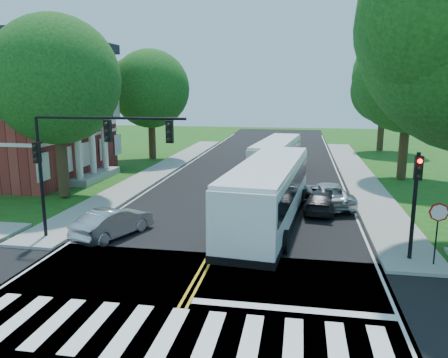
% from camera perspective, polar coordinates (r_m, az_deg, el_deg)
% --- Properties ---
extents(ground, '(140.00, 140.00, 0.00)m').
position_cam_1_polar(ground, '(13.97, -6.69, -18.44)').
color(ground, '#204812').
rests_on(ground, ground).
extents(road, '(14.00, 96.00, 0.01)m').
position_cam_1_polar(road, '(30.57, 2.95, -1.55)').
color(road, black).
rests_on(road, ground).
extents(cross_road, '(60.00, 12.00, 0.01)m').
position_cam_1_polar(cross_road, '(13.96, -6.69, -18.42)').
color(cross_road, black).
rests_on(cross_road, ground).
extents(center_line, '(0.36, 70.00, 0.01)m').
position_cam_1_polar(center_line, '(34.45, 3.77, -0.04)').
color(center_line, gold).
rests_on(center_line, road).
extents(edge_line_w, '(0.12, 70.00, 0.01)m').
position_cam_1_polar(edge_line_w, '(35.81, -7.11, 0.35)').
color(edge_line_w, silver).
rests_on(edge_line_w, road).
extents(edge_line_e, '(0.12, 70.00, 0.01)m').
position_cam_1_polar(edge_line_e, '(34.41, 15.10, -0.43)').
color(edge_line_e, silver).
rests_on(edge_line_e, road).
extents(crosswalk, '(12.60, 3.00, 0.01)m').
position_cam_1_polar(crosswalk, '(13.55, -7.33, -19.41)').
color(crosswalk, silver).
rests_on(crosswalk, road).
extents(stop_bar, '(6.60, 0.40, 0.01)m').
position_cam_1_polar(stop_bar, '(14.88, 8.79, -16.42)').
color(stop_bar, silver).
rests_on(stop_bar, road).
extents(sidewalk_nw, '(2.60, 40.00, 0.15)m').
position_cam_1_polar(sidewalk_nw, '(39.05, -7.93, 1.36)').
color(sidewalk_nw, gray).
rests_on(sidewalk_nw, ground).
extents(sidewalk_ne, '(2.60, 40.00, 0.15)m').
position_cam_1_polar(sidewalk_ne, '(37.49, 17.00, 0.53)').
color(sidewalk_ne, gray).
rests_on(sidewalk_ne, ground).
extents(tree_west_near, '(8.00, 8.00, 11.40)m').
position_cam_1_polar(tree_west_near, '(29.68, -21.08, 11.95)').
color(tree_west_near, '#322514').
rests_on(tree_west_near, ground).
extents(tree_west_far, '(7.60, 7.60, 10.67)m').
position_cam_1_polar(tree_west_far, '(44.04, -9.58, 11.52)').
color(tree_west_far, '#322514').
rests_on(tree_west_far, ground).
extents(tree_east_mid, '(8.40, 8.40, 11.93)m').
position_cam_1_polar(tree_east_mid, '(36.42, 23.04, 12.13)').
color(tree_east_mid, '#322514').
rests_on(tree_east_mid, ground).
extents(tree_east_far, '(7.20, 7.20, 10.34)m').
position_cam_1_polar(tree_east_far, '(52.31, 20.15, 10.84)').
color(tree_east_far, '#322514').
rests_on(tree_east_far, ground).
extents(signal_nw, '(7.15, 0.46, 5.66)m').
position_cam_1_polar(signal_nw, '(20.47, -17.66, 3.80)').
color(signal_nw, black).
rests_on(signal_nw, ground).
extents(signal_ne, '(0.30, 0.46, 4.40)m').
position_cam_1_polar(signal_ne, '(19.00, 23.75, -1.57)').
color(signal_ne, black).
rests_on(signal_ne, ground).
extents(stop_sign, '(0.76, 0.08, 2.53)m').
position_cam_1_polar(stop_sign, '(19.00, 26.19, -4.69)').
color(stop_sign, black).
rests_on(stop_sign, ground).
extents(bus_lead, '(4.02, 13.02, 3.32)m').
position_cam_1_polar(bus_lead, '(22.76, 5.84, -1.67)').
color(bus_lead, silver).
rests_on(bus_lead, road).
extents(bus_follow, '(3.77, 11.57, 2.94)m').
position_cam_1_polar(bus_follow, '(35.91, 6.90, 2.89)').
color(bus_follow, silver).
rests_on(bus_follow, road).
extents(hatchback, '(2.93, 4.52, 1.41)m').
position_cam_1_polar(hatchback, '(21.69, -14.28, -5.51)').
color(hatchback, '#A2A4A9').
rests_on(hatchback, road).
extents(suv, '(3.36, 5.60, 1.46)m').
position_cam_1_polar(suv, '(27.19, 13.25, -1.94)').
color(suv, silver).
rests_on(suv, road).
extents(dark_sedan, '(2.38, 4.47, 1.23)m').
position_cam_1_polar(dark_sedan, '(25.87, 12.65, -2.85)').
color(dark_sedan, black).
rests_on(dark_sedan, road).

